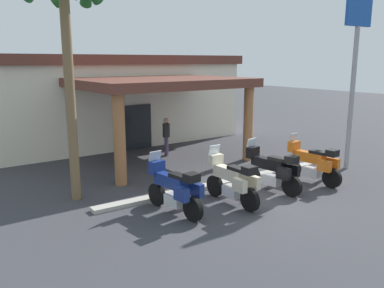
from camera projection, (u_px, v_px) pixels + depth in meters
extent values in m
plane|color=#38383D|center=(251.00, 198.00, 12.11)|extent=(80.00, 80.00, 0.00)
cube|color=silver|center=(103.00, 102.00, 20.97)|extent=(13.12, 7.09, 3.93)
cube|color=#1E2328|center=(134.00, 127.00, 18.49)|extent=(1.80, 0.16, 2.10)
cube|color=brown|center=(161.00, 83.00, 16.09)|extent=(6.82, 5.27, 0.35)
cylinder|color=#9E663D|center=(120.00, 140.00, 13.08)|extent=(0.40, 0.40, 3.06)
cylinder|color=#9E663D|center=(248.00, 124.00, 16.44)|extent=(0.40, 0.40, 3.06)
cube|color=brown|center=(101.00, 60.00, 20.52)|extent=(13.53, 7.51, 0.44)
cylinder|color=black|center=(157.00, 194.00, 11.42)|extent=(0.23, 0.67, 0.66)
cylinder|color=black|center=(193.00, 209.00, 10.29)|extent=(0.23, 0.67, 0.66)
cube|color=silver|center=(175.00, 200.00, 10.83)|extent=(0.40, 0.60, 0.32)
cube|color=navy|center=(171.00, 181.00, 10.83)|extent=(0.46, 1.18, 0.34)
cube|color=black|center=(179.00, 176.00, 10.53)|extent=(0.36, 0.63, 0.10)
cube|color=navy|center=(157.00, 167.00, 11.23)|extent=(0.47, 0.30, 0.36)
cube|color=#B2BCC6|center=(155.00, 157.00, 11.23)|extent=(0.41, 0.17, 0.36)
cube|color=navy|center=(181.00, 194.00, 10.14)|extent=(0.24, 0.46, 0.36)
cube|color=navy|center=(196.00, 190.00, 10.48)|extent=(0.24, 0.46, 0.36)
cube|color=black|center=(192.00, 178.00, 10.15)|extent=(0.40, 0.37, 0.22)
cylinder|color=black|center=(215.00, 186.00, 12.20)|extent=(0.16, 0.66, 0.66)
cylinder|color=black|center=(250.00, 200.00, 10.97)|extent=(0.16, 0.66, 0.66)
cube|color=silver|center=(232.00, 191.00, 11.56)|extent=(0.34, 0.57, 0.32)
cube|color=beige|center=(229.00, 173.00, 11.57)|extent=(0.33, 1.16, 0.34)
cube|color=black|center=(237.00, 169.00, 11.25)|extent=(0.30, 0.61, 0.10)
cube|color=beige|center=(216.00, 160.00, 12.02)|extent=(0.45, 0.25, 0.36)
cube|color=#B2BCC6|center=(214.00, 151.00, 12.02)|extent=(0.40, 0.13, 0.36)
cube|color=beige|center=(240.00, 185.00, 10.85)|extent=(0.19, 0.44, 0.36)
cube|color=beige|center=(253.00, 182.00, 11.15)|extent=(0.19, 0.44, 0.36)
cube|color=black|center=(250.00, 170.00, 10.84)|extent=(0.37, 0.33, 0.22)
cylinder|color=black|center=(252.00, 176.00, 13.25)|extent=(0.25, 0.67, 0.66)
cylinder|color=black|center=(292.00, 186.00, 12.16)|extent=(0.25, 0.67, 0.66)
cube|color=silver|center=(271.00, 180.00, 12.68)|extent=(0.41, 0.61, 0.32)
cube|color=black|center=(268.00, 164.00, 12.68)|extent=(0.49, 1.18, 0.34)
cube|color=black|center=(278.00, 159.00, 12.39)|extent=(0.38, 0.64, 0.10)
cube|color=black|center=(253.00, 152.00, 13.07)|extent=(0.47, 0.31, 0.36)
cube|color=#B2BCC6|center=(251.00, 143.00, 13.07)|extent=(0.41, 0.19, 0.36)
cube|color=black|center=(284.00, 173.00, 12.00)|extent=(0.25, 0.46, 0.36)
cube|color=black|center=(293.00, 170.00, 12.35)|extent=(0.25, 0.46, 0.36)
cube|color=black|center=(292.00, 159.00, 12.02)|extent=(0.41, 0.38, 0.22)
cylinder|color=black|center=(292.00, 169.00, 14.14)|extent=(0.22, 0.67, 0.66)
cylinder|color=black|center=(332.00, 178.00, 12.99)|extent=(0.22, 0.67, 0.66)
cube|color=silver|center=(312.00, 172.00, 13.54)|extent=(0.38, 0.59, 0.32)
cube|color=orange|center=(309.00, 157.00, 13.55)|extent=(0.43, 1.18, 0.34)
cube|color=black|center=(319.00, 152.00, 13.24)|extent=(0.35, 0.63, 0.10)
cube|color=orange|center=(294.00, 146.00, 13.96)|extent=(0.46, 0.29, 0.36)
cube|color=#B2BCC6|center=(292.00, 138.00, 13.96)|extent=(0.41, 0.16, 0.36)
cube|color=orange|center=(324.00, 166.00, 12.85)|extent=(0.23, 0.46, 0.36)
cube|color=orange|center=(333.00, 163.00, 13.18)|extent=(0.23, 0.46, 0.36)
cube|color=black|center=(332.00, 153.00, 12.85)|extent=(0.39, 0.36, 0.22)
cylinder|color=#3F334C|center=(166.00, 147.00, 17.31)|extent=(0.14, 0.14, 0.83)
cylinder|color=#3F334C|center=(167.00, 146.00, 17.49)|extent=(0.14, 0.14, 0.83)
cylinder|color=#262626|center=(166.00, 130.00, 17.26)|extent=(0.32, 0.32, 0.59)
cylinder|color=#262626|center=(165.00, 131.00, 17.04)|extent=(0.09, 0.09, 0.56)
cylinder|color=#262626|center=(167.00, 129.00, 17.46)|extent=(0.09, 0.09, 0.56)
sphere|color=tan|center=(166.00, 120.00, 17.16)|extent=(0.23, 0.23, 0.23)
cylinder|color=brown|center=(71.00, 101.00, 11.39)|extent=(0.28, 0.28, 5.92)
cylinder|color=#99999E|center=(352.00, 100.00, 14.89)|extent=(0.18, 0.18, 5.33)
cube|color=#194CA5|center=(359.00, 10.00, 14.22)|extent=(1.40, 0.12, 1.10)
cube|color=#ADA89E|center=(223.00, 183.00, 13.38)|extent=(9.13, 0.36, 0.12)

